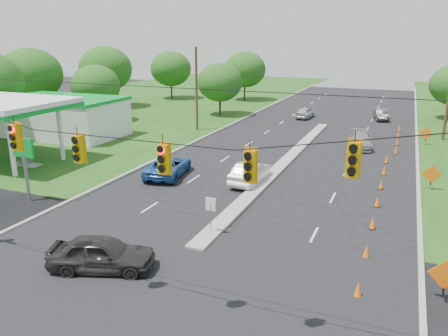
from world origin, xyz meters
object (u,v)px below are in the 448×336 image
at_px(blue_pickup, 168,166).
at_px(black_sedan, 102,254).
at_px(gas_station, 53,114).
at_px(white_sedan, 250,173).

bearing_deg(blue_pickup, black_sedan, 97.08).
bearing_deg(gas_station, blue_pickup, -20.40).
bearing_deg(white_sedan, blue_pickup, 8.71).
distance_m(black_sedan, blue_pickup, 13.90).
relative_size(gas_station, white_sedan, 4.33).
height_order(white_sedan, blue_pickup, white_sedan).
xyz_separation_m(gas_station, blue_pickup, (16.49, -6.13, -1.84)).
relative_size(white_sedan, blue_pickup, 0.86).
xyz_separation_m(gas_station, white_sedan, (22.71, -5.40, -1.83)).
relative_size(black_sedan, white_sedan, 1.02).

